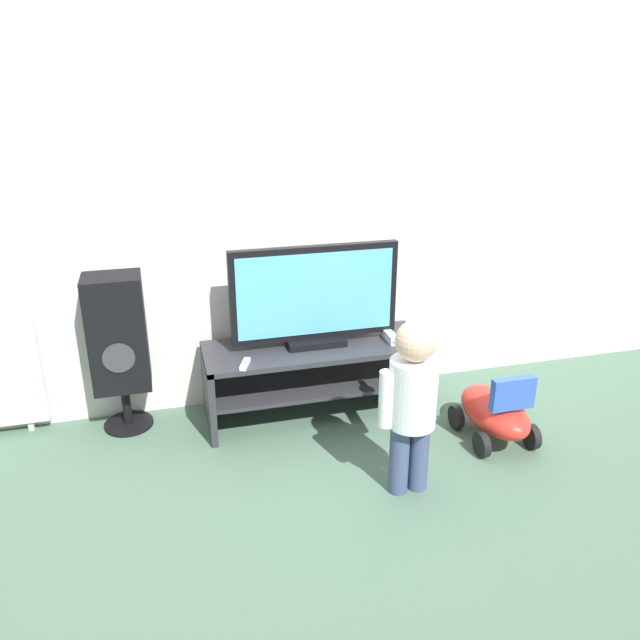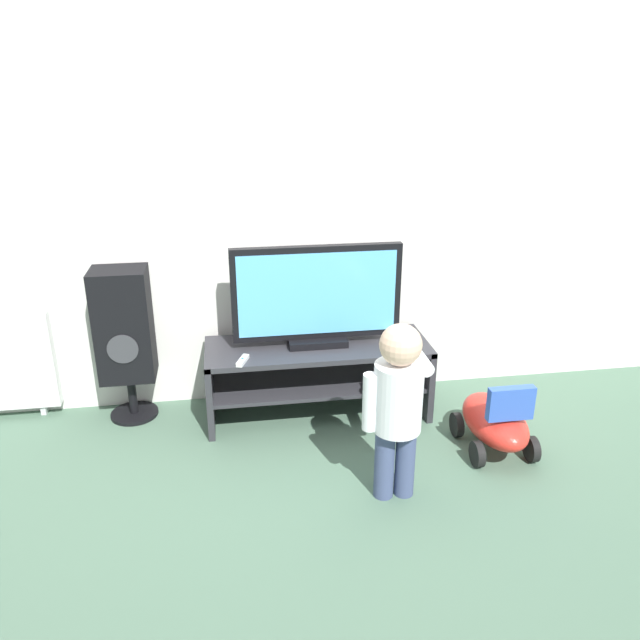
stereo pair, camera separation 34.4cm
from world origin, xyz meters
name	(u,v)px [view 1 (the left image)]	position (x,y,z in m)	size (l,w,h in m)	color
ground_plane	(326,432)	(0.00, 0.00, 0.00)	(16.00, 16.00, 0.00)	#4C6B56
wall_back	(302,187)	(0.00, 0.54, 1.30)	(10.00, 0.06, 2.60)	silver
tv_stand	(316,367)	(0.00, 0.23, 0.30)	(1.29, 0.46, 0.44)	#2D2D33
television	(315,297)	(0.00, 0.25, 0.73)	(0.96, 0.20, 0.58)	black
game_console	(389,336)	(0.44, 0.19, 0.47)	(0.05, 0.20, 0.05)	white
remote_primary	(245,364)	(-0.44, 0.06, 0.45)	(0.08, 0.13, 0.03)	white
child	(412,393)	(0.24, -0.60, 0.52)	(0.34, 0.49, 0.88)	#3F4C72
speaker_tower	(118,337)	(-1.09, 0.37, 0.56)	(0.31, 0.28, 0.91)	black
ride_on_toy	(495,411)	(0.88, -0.30, 0.17)	(0.34, 0.54, 0.44)	red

